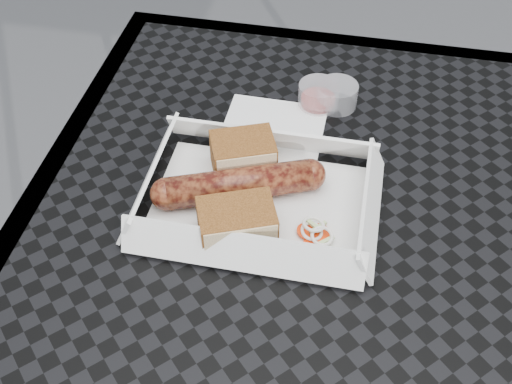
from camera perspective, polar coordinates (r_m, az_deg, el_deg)
patio_table at (r=0.71m, az=11.05°, el=-10.22°), size 0.80×0.80×0.74m
food_tray at (r=0.69m, az=0.16°, el=-1.01°), size 0.22×0.15×0.00m
bratwurst at (r=0.68m, az=-1.51°, el=0.69°), size 0.18×0.09×0.04m
bread_near at (r=0.70m, az=-1.15°, el=3.31°), size 0.08×0.07×0.04m
bread_far at (r=0.64m, az=-1.72°, el=-2.73°), size 0.09×0.07×0.04m
veg_garnish at (r=0.65m, az=5.18°, el=-3.88°), size 0.03×0.03×0.00m
napkin at (r=0.77m, az=1.43°, el=5.37°), size 0.12×0.12×0.00m
condiment_cup_sauce at (r=0.80m, az=5.57°, el=8.56°), size 0.05×0.05×0.03m
condiment_cup_empty at (r=0.81m, az=7.23°, el=8.54°), size 0.05×0.05×0.03m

